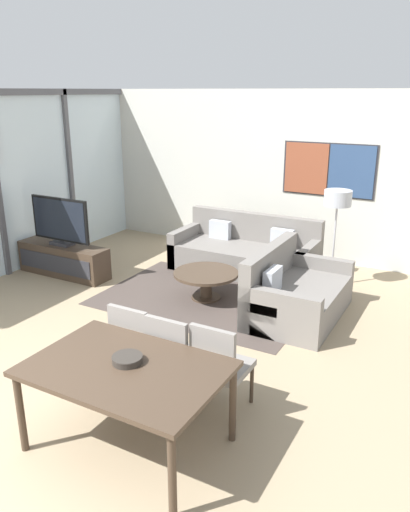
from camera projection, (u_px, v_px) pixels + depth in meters
name	position (u px, v px, depth m)	size (l,w,h in m)	color
wall_back	(268.00, 173.00, 8.63)	(7.20, 0.09, 2.80)	silver
area_rug	(206.00, 298.00, 6.99)	(2.87, 2.04, 0.01)	#473D38
tv_console	(64.00, 260.00, 7.82)	(1.55, 0.42, 0.49)	#423326
television	(60.00, 222.00, 7.62)	(1.09, 0.20, 0.74)	#2D2D33
sofa_main	(246.00, 254.00, 8.02)	(2.27, 0.99, 0.88)	slate
sofa_side	(292.00, 295.00, 6.40)	(0.99, 1.60, 0.88)	slate
coffee_table	(206.00, 279.00, 6.90)	(0.90, 0.90, 0.39)	#423326
dining_table	(126.00, 374.00, 3.90)	(1.54, 1.04, 0.73)	#423326
dining_chair_left	(137.00, 341.00, 4.75)	(0.46, 0.46, 0.89)	gray
dining_chair_centre	(174.00, 354.00, 4.53)	(0.46, 0.46, 0.89)	gray
dining_chair_right	(219.00, 363.00, 4.37)	(0.46, 0.46, 0.89)	gray
fruit_bowl	(127.00, 359.00, 3.92)	(0.25, 0.25, 0.06)	#332D28
floor_lamp	(337.00, 204.00, 7.05)	(0.39, 0.39, 1.44)	#2D2D33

